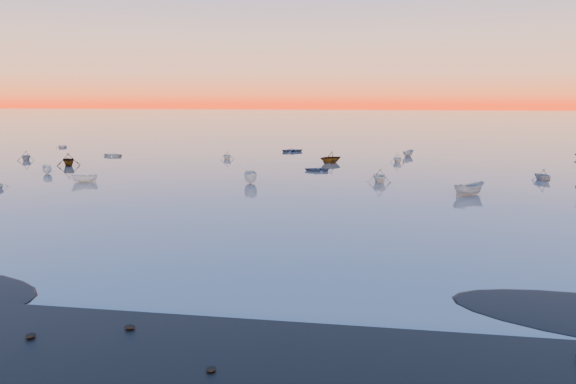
# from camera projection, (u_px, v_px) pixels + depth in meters

# --- Properties ---
(ground) EXTENTS (600.00, 600.00, 0.00)m
(ground) POSITION_uv_depth(u_px,v_px,m) (340.00, 143.00, 127.91)
(ground) COLOR #635852
(ground) RESTS_ON ground
(mud_lobes) EXTENTS (140.00, 6.00, 0.07)m
(mud_lobes) POSITION_uv_depth(u_px,v_px,m) (203.00, 301.00, 29.69)
(mud_lobes) COLOR black
(mud_lobes) RESTS_ON ground
(moored_fleet) EXTENTS (124.00, 58.00, 1.20)m
(moored_fleet) POSITION_uv_depth(u_px,v_px,m) (317.00, 170.00, 82.20)
(moored_fleet) COLOR beige
(moored_fleet) RESTS_ON ground
(boat_near_center) EXTENTS (3.69, 4.31, 1.40)m
(boat_near_center) POSITION_uv_depth(u_px,v_px,m) (469.00, 195.00, 61.36)
(boat_near_center) COLOR slate
(boat_near_center) RESTS_ON ground
(boat_near_right) EXTENTS (4.14, 2.50, 1.35)m
(boat_near_right) POSITION_uv_depth(u_px,v_px,m) (380.00, 182.00, 70.38)
(boat_near_right) COLOR beige
(boat_near_right) RESTS_ON ground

